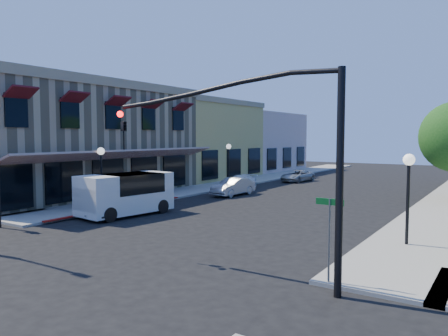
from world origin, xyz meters
The scene contains 16 objects.
ground centered at (0.00, 0.00, 0.00)m, with size 120.00×120.00×0.00m, color black.
sidewalk_left centered at (-8.75, 27.00, 0.06)m, with size 3.50×50.00×0.12m, color gray.
curb_red_strip centered at (-6.90, 8.00, 0.00)m, with size 0.25×10.00×0.06m, color maroon.
corner_brick_building centered at (-15.45, 11.00, 4.01)m, with size 11.77×18.20×8.10m.
yellow_stucco_building centered at (-15.50, 26.00, 3.80)m, with size 10.00×12.00×7.60m, color tan.
pink_stucco_building centered at (-15.50, 38.00, 3.50)m, with size 10.00×12.00×7.00m, color #D2AA9F.
signal_mast_arm centered at (5.86, 1.50, 4.09)m, with size 8.01×0.39×6.00m.
street_name_sign centered at (7.50, 2.20, 1.70)m, with size 0.80×0.06×2.50m.
lamppost_left_near centered at (-8.50, 8.00, 2.74)m, with size 0.44×0.44×3.57m.
lamppost_left_far centered at (-8.50, 22.00, 2.74)m, with size 0.44×0.44×3.57m.
lamppost_right_near centered at (8.50, 8.00, 2.74)m, with size 0.44×0.44×3.57m.
white_van centered at (-5.46, 6.92, 1.28)m, with size 2.80×5.24×2.22m.
parked_car_a centered at (-5.38, 6.00, 0.53)m, with size 1.25×3.10×1.06m, color black.
parked_car_b centered at (-4.80, 16.81, 0.63)m, with size 1.33×3.82×1.26m, color #ADAEB2.
parked_car_c centered at (-6.20, 20.00, 0.56)m, with size 1.57×3.87×1.12m, color white.
parked_car_d centered at (-4.80, 28.11, 0.54)m, with size 1.78×3.86×1.07m, color #9EA1A3.
Camera 1 is at (11.63, -9.52, 4.23)m, focal length 35.00 mm.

